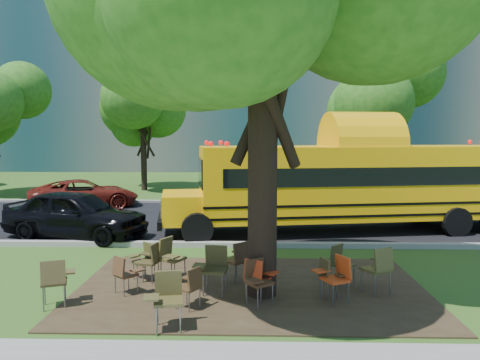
{
  "coord_description": "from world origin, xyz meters",
  "views": [
    {
      "loc": [
        1.03,
        -9.73,
        3.14
      ],
      "look_at": [
        0.66,
        3.96,
        1.78
      ],
      "focal_mm": 35.0,
      "sensor_mm": 36.0,
      "label": 1
    }
  ],
  "objects_px": {
    "chair_7": "(330,274)",
    "chair_12": "(340,261)",
    "chair_9": "(145,257)",
    "chair_11": "(238,257)",
    "chair_10": "(170,254)",
    "chair_0": "(55,278)",
    "chair_13": "(379,265)",
    "black_car": "(76,214)",
    "chair_5": "(257,278)",
    "chair_8": "(150,258)",
    "bg_car_red": "(84,194)",
    "school_bus": "(356,183)",
    "chair_3": "(214,265)",
    "chair_4": "(258,275)",
    "chair_2": "(191,284)",
    "chair_14": "(167,295)",
    "chair_6": "(337,274)",
    "chair_1": "(125,271)"
  },
  "relations": [
    {
      "from": "chair_7",
      "to": "chair_12",
      "type": "distance_m",
      "value": 0.92
    },
    {
      "from": "chair_9",
      "to": "chair_11",
      "type": "height_order",
      "value": "chair_11"
    },
    {
      "from": "chair_7",
      "to": "chair_10",
      "type": "xyz_separation_m",
      "value": [
        -3.23,
        1.03,
        0.09
      ]
    },
    {
      "from": "chair_0",
      "to": "chair_13",
      "type": "distance_m",
      "value": 6.07
    },
    {
      "from": "chair_9",
      "to": "chair_13",
      "type": "bearing_deg",
      "value": -150.96
    },
    {
      "from": "black_car",
      "to": "chair_11",
      "type": "bearing_deg",
      "value": -115.08
    },
    {
      "from": "chair_5",
      "to": "chair_7",
      "type": "xyz_separation_m",
      "value": [
        1.39,
        0.41,
        -0.05
      ]
    },
    {
      "from": "chair_8",
      "to": "bg_car_red",
      "type": "bearing_deg",
      "value": 39.07
    },
    {
      "from": "chair_12",
      "to": "bg_car_red",
      "type": "relative_size",
      "value": 0.19
    },
    {
      "from": "school_bus",
      "to": "chair_7",
      "type": "distance_m",
      "value": 6.54
    },
    {
      "from": "chair_3",
      "to": "chair_11",
      "type": "bearing_deg",
      "value": -115.18
    },
    {
      "from": "chair_4",
      "to": "chair_8",
      "type": "distance_m",
      "value": 2.49
    },
    {
      "from": "chair_7",
      "to": "chair_12",
      "type": "relative_size",
      "value": 0.94
    },
    {
      "from": "chair_2",
      "to": "chair_3",
      "type": "relative_size",
      "value": 0.82
    },
    {
      "from": "chair_13",
      "to": "chair_3",
      "type": "bearing_deg",
      "value": 151.24
    },
    {
      "from": "chair_7",
      "to": "chair_14",
      "type": "distance_m",
      "value": 3.21
    },
    {
      "from": "chair_3",
      "to": "chair_8",
      "type": "distance_m",
      "value": 1.56
    },
    {
      "from": "chair_3",
      "to": "bg_car_red",
      "type": "xyz_separation_m",
      "value": [
        -6.31,
        10.38,
        0.03
      ]
    },
    {
      "from": "chair_2",
      "to": "chair_5",
      "type": "xyz_separation_m",
      "value": [
        1.18,
        0.21,
        0.05
      ]
    },
    {
      "from": "chair_6",
      "to": "chair_13",
      "type": "relative_size",
      "value": 0.92
    },
    {
      "from": "chair_1",
      "to": "chair_9",
      "type": "xyz_separation_m",
      "value": [
        0.17,
        0.98,
        0.02
      ]
    },
    {
      "from": "school_bus",
      "to": "black_car",
      "type": "distance_m",
      "value": 8.73
    },
    {
      "from": "school_bus",
      "to": "chair_8",
      "type": "xyz_separation_m",
      "value": [
        -5.46,
        -5.29,
        -1.07
      ]
    },
    {
      "from": "chair_2",
      "to": "chair_7",
      "type": "height_order",
      "value": "chair_7"
    },
    {
      "from": "chair_5",
      "to": "black_car",
      "type": "distance_m",
      "value": 7.63
    },
    {
      "from": "chair_1",
      "to": "chair_8",
      "type": "distance_m",
      "value": 0.88
    },
    {
      "from": "chair_0",
      "to": "chair_1",
      "type": "xyz_separation_m",
      "value": [
        1.07,
        0.68,
        -0.08
      ]
    },
    {
      "from": "chair_10",
      "to": "black_car",
      "type": "height_order",
      "value": "black_car"
    },
    {
      "from": "chair_5",
      "to": "chair_13",
      "type": "xyz_separation_m",
      "value": [
        2.39,
        0.64,
        0.06
      ]
    },
    {
      "from": "chair_10",
      "to": "chair_13",
      "type": "xyz_separation_m",
      "value": [
        4.23,
        -0.79,
        0.02
      ]
    },
    {
      "from": "school_bus",
      "to": "chair_4",
      "type": "distance_m",
      "value": 7.21
    },
    {
      "from": "chair_10",
      "to": "chair_4",
      "type": "bearing_deg",
      "value": 84.42
    },
    {
      "from": "chair_8",
      "to": "black_car",
      "type": "bearing_deg",
      "value": 49.68
    },
    {
      "from": "chair_11",
      "to": "chair_6",
      "type": "bearing_deg",
      "value": -75.59
    },
    {
      "from": "chair_1",
      "to": "chair_13",
      "type": "height_order",
      "value": "chair_13"
    },
    {
      "from": "chair_5",
      "to": "school_bus",
      "type": "bearing_deg",
      "value": -152.44
    },
    {
      "from": "black_car",
      "to": "bg_car_red",
      "type": "distance_m",
      "value": 5.86
    },
    {
      "from": "bg_car_red",
      "to": "chair_9",
      "type": "bearing_deg",
      "value": -177.5
    },
    {
      "from": "chair_1",
      "to": "chair_13",
      "type": "distance_m",
      "value": 4.95
    },
    {
      "from": "chair_13",
      "to": "chair_11",
      "type": "bearing_deg",
      "value": 136.18
    },
    {
      "from": "chair_11",
      "to": "chair_12",
      "type": "distance_m",
      "value": 2.13
    },
    {
      "from": "chair_12",
      "to": "chair_11",
      "type": "bearing_deg",
      "value": -48.07
    },
    {
      "from": "chair_0",
      "to": "chair_8",
      "type": "height_order",
      "value": "chair_0"
    },
    {
      "from": "chair_9",
      "to": "bg_car_red",
      "type": "bearing_deg",
      "value": -24.61
    },
    {
      "from": "black_car",
      "to": "chair_13",
      "type": "bearing_deg",
      "value": -107.65
    },
    {
      "from": "chair_5",
      "to": "chair_9",
      "type": "bearing_deg",
      "value": -67.94
    },
    {
      "from": "bg_car_red",
      "to": "chair_13",
      "type": "bearing_deg",
      "value": -161.41
    },
    {
      "from": "school_bus",
      "to": "chair_11",
      "type": "bearing_deg",
      "value": -133.85
    },
    {
      "from": "chair_11",
      "to": "chair_13",
      "type": "xyz_separation_m",
      "value": [
        2.77,
        -0.72,
        0.05
      ]
    },
    {
      "from": "chair_5",
      "to": "chair_8",
      "type": "relative_size",
      "value": 1.01
    }
  ]
}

